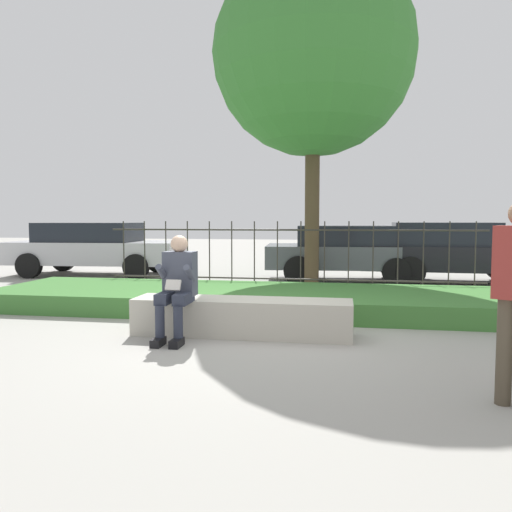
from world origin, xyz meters
TOP-DOWN VIEW (x-y plane):
  - ground_plane at (0.00, 0.00)m, footprint 60.00×60.00m
  - stone_bench at (-0.20, 0.00)m, footprint 2.73×0.59m
  - person_seated_reader at (-0.93, -0.33)m, footprint 0.42×0.73m
  - grass_berm at (0.00, 1.86)m, footprint 9.33×2.31m
  - iron_fence at (-0.00, 3.65)m, footprint 7.33×0.03m
  - car_parked_center at (1.16, 5.89)m, footprint 4.04×2.15m
  - car_parked_left at (-5.34, 6.02)m, footprint 4.52×2.16m
  - car_parked_right at (3.42, 5.91)m, footprint 4.08×1.93m
  - tree_behind_fence at (0.39, 4.53)m, footprint 4.16×4.16m

SIDE VIEW (x-z plane):
  - ground_plane at x=0.00m, z-range 0.00..0.00m
  - grass_berm at x=0.00m, z-range 0.00..0.31m
  - stone_bench at x=-0.20m, z-range -0.03..0.43m
  - person_seated_reader at x=-0.93m, z-range 0.06..1.31m
  - car_parked_center at x=1.16m, z-range 0.05..1.36m
  - car_parked_left at x=-5.34m, z-range 0.05..1.41m
  - car_parked_right at x=3.42m, z-range 0.04..1.42m
  - iron_fence at x=0.00m, z-range 0.03..1.45m
  - tree_behind_fence at x=0.39m, z-range 1.37..8.29m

